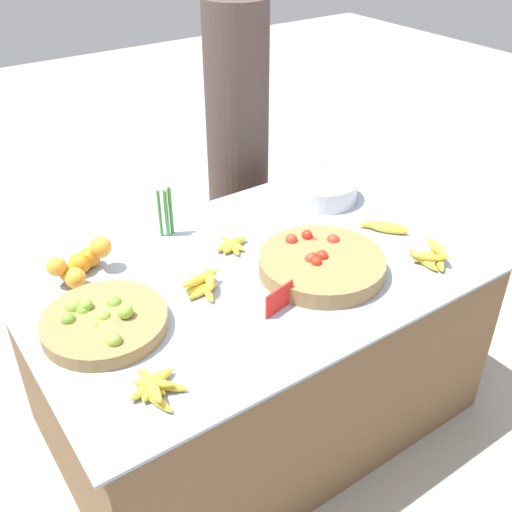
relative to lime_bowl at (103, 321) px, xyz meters
The scene contains 14 objects.
ground_plane 0.98m from the lime_bowl, ahead, with size 12.00×12.00×0.00m, color #A39E93.
market_table 0.72m from the lime_bowl, ahead, with size 1.68×1.08×0.75m.
lime_bowl is the anchor object (origin of this frame).
tomato_basket 0.78m from the lime_bowl, 10.86° to the right, with size 0.45×0.45×0.09m.
orange_pile 0.32m from the lime_bowl, 80.72° to the left, with size 0.24×0.17×0.13m.
metal_bowl 1.17m from the lime_bowl, 14.20° to the left, with size 0.31×0.31×0.09m.
price_sign 0.57m from the lime_bowl, 25.25° to the right, with size 0.13×0.03×0.09m.
veg_bundle 0.60m from the lime_bowl, 42.12° to the left, with size 0.06×0.03×0.20m.
banana_bunch_front_right 0.36m from the lime_bowl, ahead, with size 0.15×0.15×0.06m.
banana_bunch_back_center 0.34m from the lime_bowl, 89.07° to the right, with size 0.16×0.20×0.06m.
banana_bunch_front_center 0.62m from the lime_bowl, 15.71° to the left, with size 0.15×0.15×0.03m.
banana_bunch_front_left 1.19m from the lime_bowl, 16.21° to the right, with size 0.15×0.18×0.06m.
banana_bunch_middle_left 1.17m from the lime_bowl, ahead, with size 0.16×0.18×0.03m.
vendor_person 1.36m from the lime_bowl, 38.55° to the left, with size 0.30×0.30×1.68m.
Camera 1 is at (-1.03, -1.48, 1.99)m, focal length 42.00 mm.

